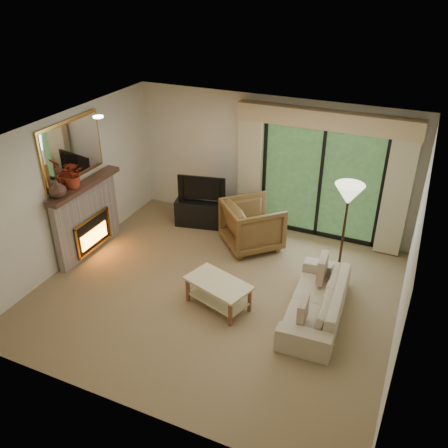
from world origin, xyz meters
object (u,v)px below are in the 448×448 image
at_px(media_console, 203,212).
at_px(armchair, 252,225).
at_px(sofa, 316,300).
at_px(coffee_table, 218,294).

distance_m(media_console, armchair, 1.28).
distance_m(armchair, sofa, 2.19).
relative_size(media_console, armchair, 1.09).
xyz_separation_m(media_console, coffee_table, (1.37, -2.27, -0.04)).
bearing_deg(coffee_table, armchair, 112.81).
xyz_separation_m(media_console, sofa, (2.80, -1.89, 0.02)).
distance_m(media_console, coffee_table, 2.65).
height_order(sofa, coffee_table, sofa).
distance_m(sofa, coffee_table, 1.48).
height_order(armchair, coffee_table, armchair).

